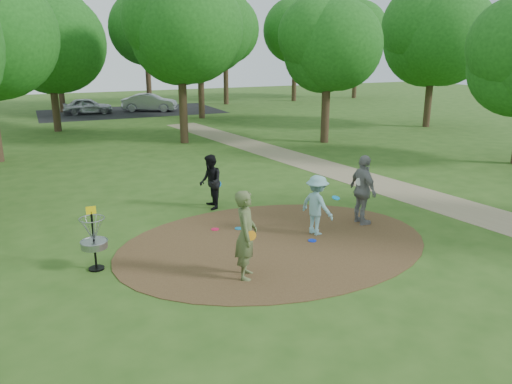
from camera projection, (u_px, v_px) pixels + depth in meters
name	position (u px, v px, depth m)	size (l,w,h in m)	color
ground	(275.00, 243.00, 13.16)	(100.00, 100.00, 0.00)	#2D5119
dirt_clearing	(275.00, 243.00, 13.16)	(8.40, 8.40, 0.02)	#47301C
footpath	(415.00, 195.00, 17.49)	(2.00, 40.00, 0.01)	#8C7A5B
parking_lot	(131.00, 112.00, 40.19)	(14.00, 8.00, 0.01)	black
player_observer_with_disc	(246.00, 235.00, 10.96)	(0.77, 0.88, 2.03)	#546138
player_throwing_with_disc	(317.00, 205.00, 13.60)	(1.18, 1.21, 1.68)	#80B6BF
player_walking_with_disc	(211.00, 182.00, 15.80)	(0.78, 0.94, 1.75)	black
player_waiting_with_disc	(363.00, 190.00, 14.35)	(0.59, 1.23, 2.05)	gray
disc_ground_cyan	(239.00, 228.00, 14.18)	(0.22, 0.22, 0.02)	#167EB4
disc_ground_blue	(312.00, 241.00, 13.29)	(0.22, 0.22, 0.02)	#0C2BD9
disc_ground_red	(215.00, 229.00, 14.11)	(0.22, 0.22, 0.02)	#E11646
car_left	(88.00, 106.00, 38.51)	(1.47, 3.66, 1.25)	#A8A8AF
car_right	(150.00, 103.00, 40.14)	(1.50, 4.31, 1.42)	#929299
disc_golf_basket	(93.00, 234.00, 11.40)	(0.63, 0.63, 1.54)	black
tree_ring	(207.00, 42.00, 22.85)	(37.61, 45.43, 9.48)	#332316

